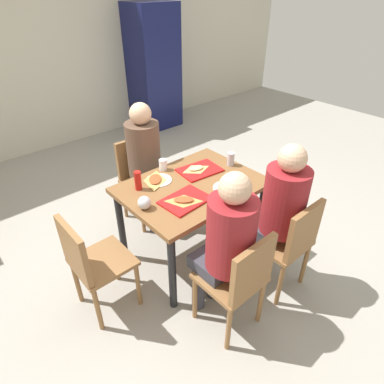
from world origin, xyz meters
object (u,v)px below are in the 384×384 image
object	(u,v)px
chair_left_end	(91,261)
foil_bundle	(144,203)
tray_red_far	(200,170)
main_table	(192,194)
pizza_slice_b	(196,169)
pizza_slice_c	(155,180)
person_in_brown_jacket	(279,206)
tray_red_near	(185,200)
pizza_slice_a	(184,200)
chair_near_right	(289,241)
plastic_cup_b	(226,196)
paper_plate_center	(159,180)
person_far_side	(146,157)
chair_far_side	(140,174)
condiment_bottle	(138,181)
person_in_red	(226,240)
paper_plate_near_edge	(227,188)
soda_can	(231,159)
plastic_cup_a	(163,165)
drink_fridge	(154,69)
chair_near_left	(239,278)

from	to	relation	value
chair_left_end	foil_bundle	distance (m)	0.56
tray_red_far	foil_bundle	xyz separation A→B (m)	(-0.68, -0.15, 0.04)
main_table	pizza_slice_b	xyz separation A→B (m)	(0.17, 0.15, 0.12)
pizza_slice_c	foil_bundle	distance (m)	0.39
person_in_brown_jacket	tray_red_near	distance (m)	0.71
pizza_slice_a	tray_red_near	bearing A→B (deg)	24.58
chair_near_right	tray_red_near	xyz separation A→B (m)	(-0.48, 0.66, 0.26)
chair_near_right	foil_bundle	size ratio (longest dim) A/B	8.61
person_in_brown_jacket	plastic_cup_b	world-z (taller)	person_in_brown_jacket
pizza_slice_a	paper_plate_center	bearing A→B (deg)	82.26
pizza_slice_c	tray_red_far	bearing A→B (deg)	-16.00
chair_near_right	person_far_side	xyz separation A→B (m)	(-0.29, 1.47, 0.25)
chair_left_end	tray_red_near	xyz separation A→B (m)	(0.75, -0.15, 0.26)
tray_red_far	pizza_slice_b	xyz separation A→B (m)	(-0.03, 0.02, 0.02)
person_in_brown_jacket	foil_bundle	distance (m)	1.00
chair_left_end	pizza_slice_a	distance (m)	0.79
chair_far_side	condiment_bottle	size ratio (longest dim) A/B	5.38
tray_red_near	tray_red_far	bearing A→B (deg)	34.34
chair_left_end	person_far_side	distance (m)	1.19
person_in_red	paper_plate_near_edge	size ratio (longest dim) A/B	5.78
person_in_red	tray_red_near	world-z (taller)	person_in_red
person_in_brown_jacket	tray_red_near	bearing A→B (deg)	133.21
tray_red_far	condiment_bottle	xyz separation A→B (m)	(-0.57, 0.10, 0.07)
chair_far_side	person_in_red	xyz separation A→B (m)	(-0.29, -1.47, 0.25)
paper_plate_center	soda_can	distance (m)	0.69
person_in_brown_jacket	plastic_cup_a	distance (m)	1.07
tray_red_near	condiment_bottle	bearing A→B (deg)	114.37
drink_fridge	plastic_cup_a	bearing A→B (deg)	-124.36
person_in_brown_jacket	person_far_side	size ratio (longest dim) A/B	1.00
person_in_brown_jacket	foil_bundle	bearing A→B (deg)	140.18
person_far_side	chair_near_right	bearing A→B (deg)	-78.99
paper_plate_center	drink_fridge	size ratio (longest dim) A/B	0.12
main_table	plastic_cup_b	xyz separation A→B (m)	(0.03, -0.36, 0.15)
chair_near_left	tray_red_near	size ratio (longest dim) A/B	2.39
tray_red_far	pizza_slice_a	xyz separation A→B (m)	(-0.42, -0.28, 0.02)
chair_far_side	condiment_bottle	world-z (taller)	condiment_bottle
chair_near_right	condiment_bottle	size ratio (longest dim) A/B	5.38
main_table	person_in_brown_jacket	distance (m)	0.73
pizza_slice_a	paper_plate_near_edge	bearing A→B (deg)	-10.44
main_table	tray_red_far	world-z (taller)	tray_red_far
chair_far_side	paper_plate_center	xyz separation A→B (m)	(-0.17, -0.57, 0.25)
tray_red_near	pizza_slice_a	world-z (taller)	pizza_slice_a
chair_left_end	condiment_bottle	size ratio (longest dim) A/B	5.38
pizza_slice_a	soda_can	bearing A→B (deg)	14.17
tray_red_near	main_table	bearing A→B (deg)	36.35
paper_plate_center	pizza_slice_b	bearing A→B (deg)	-13.85
chair_left_end	soda_can	size ratio (longest dim) A/B	7.06
tray_red_near	soda_can	xyz separation A→B (m)	(0.68, 0.17, 0.05)
plastic_cup_b	drink_fridge	distance (m)	3.61
paper_plate_near_edge	pizza_slice_b	xyz separation A→B (m)	(0.00, 0.38, 0.02)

